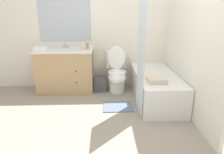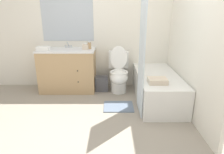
# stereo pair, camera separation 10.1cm
# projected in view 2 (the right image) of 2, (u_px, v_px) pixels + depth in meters

# --- Properties ---
(ground_plane) EXTENTS (14.00, 14.00, 0.00)m
(ground_plane) POSITION_uv_depth(u_px,v_px,m) (102.00, 131.00, 2.68)
(ground_plane) COLOR gray
(wall_back) EXTENTS (8.00, 0.06, 2.50)m
(wall_back) POSITION_uv_depth(u_px,v_px,m) (104.00, 26.00, 3.96)
(wall_back) COLOR white
(wall_back) RESTS_ON ground_plane
(wall_right) EXTENTS (0.05, 2.74, 2.50)m
(wall_right) POSITION_uv_depth(u_px,v_px,m) (187.00, 30.00, 3.12)
(wall_right) COLOR white
(wall_right) RESTS_ON ground_plane
(vanity_cabinet) EXTENTS (1.08, 0.58, 0.83)m
(vanity_cabinet) POSITION_uv_depth(u_px,v_px,m) (67.00, 70.00, 3.94)
(vanity_cabinet) COLOR tan
(vanity_cabinet) RESTS_ON ground_plane
(sink_faucet) EXTENTS (0.14, 0.12, 0.12)m
(sink_faucet) POSITION_uv_depth(u_px,v_px,m) (67.00, 46.00, 3.97)
(sink_faucet) COLOR silver
(sink_faucet) RESTS_ON vanity_cabinet
(toilet) EXTENTS (0.39, 0.67, 0.88)m
(toilet) POSITION_uv_depth(u_px,v_px,m) (118.00, 73.00, 3.90)
(toilet) COLOR white
(toilet) RESTS_ON ground_plane
(bathtub) EXTENTS (0.70, 1.53, 0.48)m
(bathtub) POSITION_uv_depth(u_px,v_px,m) (156.00, 87.00, 3.54)
(bathtub) COLOR white
(bathtub) RESTS_ON ground_plane
(shower_curtain) EXTENTS (0.01, 0.53, 2.02)m
(shower_curtain) POSITION_uv_depth(u_px,v_px,m) (141.00, 48.00, 2.91)
(shower_curtain) COLOR silver
(shower_curtain) RESTS_ON ground_plane
(wastebasket) EXTENTS (0.25, 0.21, 0.29)m
(wastebasket) POSITION_uv_depth(u_px,v_px,m) (101.00, 84.00, 4.00)
(wastebasket) COLOR #4C4C51
(wastebasket) RESTS_ON ground_plane
(tissue_box) EXTENTS (0.11, 0.14, 0.12)m
(tissue_box) POSITION_uv_depth(u_px,v_px,m) (85.00, 47.00, 3.80)
(tissue_box) COLOR beige
(tissue_box) RESTS_ON vanity_cabinet
(soap_dispenser) EXTENTS (0.07, 0.07, 0.15)m
(soap_dispenser) POSITION_uv_depth(u_px,v_px,m) (89.00, 45.00, 3.82)
(soap_dispenser) COLOR tan
(soap_dispenser) RESTS_ON vanity_cabinet
(hand_towel_folded) EXTENTS (0.23, 0.14, 0.08)m
(hand_towel_folded) POSITION_uv_depth(u_px,v_px,m) (42.00, 49.00, 3.64)
(hand_towel_folded) COLOR white
(hand_towel_folded) RESTS_ON vanity_cabinet
(bath_towel_folded) EXTENTS (0.28, 0.23, 0.08)m
(bath_towel_folded) POSITION_uv_depth(u_px,v_px,m) (157.00, 81.00, 3.04)
(bath_towel_folded) COLOR beige
(bath_towel_folded) RESTS_ON bathtub
(bath_mat) EXTENTS (0.49, 0.40, 0.02)m
(bath_mat) POSITION_uv_depth(u_px,v_px,m) (118.00, 106.00, 3.34)
(bath_mat) COLOR slate
(bath_mat) RESTS_ON ground_plane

